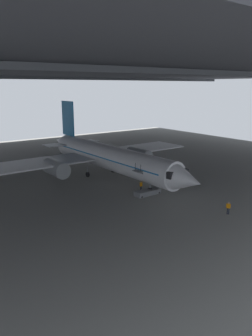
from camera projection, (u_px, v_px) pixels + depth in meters
ground_plane at (122, 184)px, 53.49m from camera, size 110.00×110.00×0.00m
hangar_structure at (78, 71)px, 59.83m from camera, size 121.00×99.00×18.85m
airplane_main at (108, 157)px, 56.62m from camera, size 39.12×40.67×12.57m
boarding_stairs at (147, 190)px, 48.22m from camera, size 4.46×1.59×4.89m
crew_worker_near_nose at (228, 207)px, 40.78m from camera, size 0.34×0.51×1.61m
crew_worker_by_stairs at (141, 186)px, 49.62m from camera, size 0.55×0.24×1.63m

